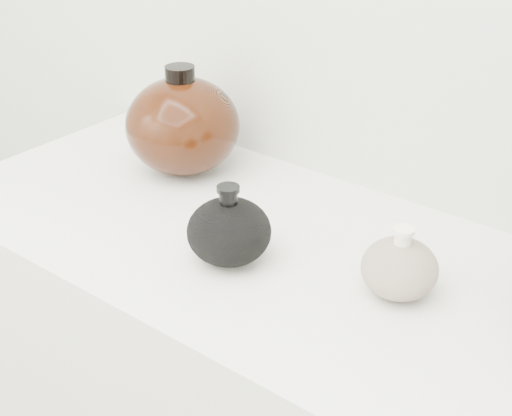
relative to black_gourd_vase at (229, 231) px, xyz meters
The scene contains 3 objects.
black_gourd_vase is the anchor object (origin of this frame).
cream_gourd_vase 0.24m from the black_gourd_vase, 17.78° to the left, with size 0.12×0.12×0.10m.
left_round_pot 0.32m from the black_gourd_vase, 144.71° to the left, with size 0.22×0.22×0.19m.
Camera 1 is at (0.51, 0.22, 1.46)m, focal length 50.00 mm.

